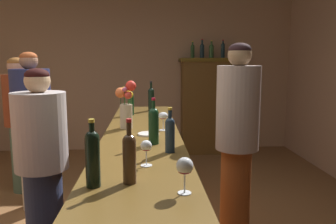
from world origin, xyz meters
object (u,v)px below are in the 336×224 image
at_px(bar_counter, 143,193).
at_px(wine_bottle_merlot, 170,133).
at_px(patron_tall, 33,125).
at_px(wine_bottle_pinot, 129,156).
at_px(wine_glass_rear, 163,117).
at_px(display_bottle_midright, 223,50).
at_px(bartender, 237,141).
at_px(wine_bottle_chardonnay, 93,156).
at_px(display_bottle_left, 193,50).
at_px(wine_bottle_syrah, 131,102).
at_px(patron_redhead, 42,163).
at_px(wine_glass_front, 146,147).
at_px(display_cabinet, 206,104).
at_px(cheese_plate, 148,134).
at_px(display_bottle_midleft, 202,50).
at_px(flower_arrangement, 126,104).
at_px(wine_bottle_riesling, 151,98).
at_px(patron_by_cabinet, 20,119).
at_px(wine_bottle_rose, 154,124).
at_px(display_bottle_center, 211,50).
at_px(wine_glass_mid, 185,168).

distance_m(bar_counter, wine_bottle_merlot, 0.84).
bearing_deg(patron_tall, wine_bottle_pinot, -33.97).
xyz_separation_m(bar_counter, wine_glass_rear, (0.17, 0.13, 0.60)).
bearing_deg(display_bottle_midright, bartender, -100.20).
xyz_separation_m(wine_bottle_chardonnay, display_bottle_left, (1.00, 4.12, 0.58)).
height_order(wine_bottle_chardonnay, wine_bottle_syrah, wine_bottle_chardonnay).
bearing_deg(patron_tall, wine_bottle_merlot, -20.52).
relative_size(display_bottle_midright, patron_redhead, 0.20).
distance_m(wine_bottle_pinot, patron_redhead, 1.17).
xyz_separation_m(wine_bottle_chardonnay, wine_glass_front, (0.24, 0.29, -0.04)).
xyz_separation_m(display_cabinet, cheese_plate, (-0.98, -3.03, 0.16)).
xyz_separation_m(display_cabinet, display_bottle_midleft, (-0.09, 0.00, 0.89)).
bearing_deg(wine_glass_rear, wine_bottle_chardonnay, -107.09).
distance_m(display_cabinet, wine_bottle_pinot, 4.23).
bearing_deg(flower_arrangement, patron_redhead, -144.56).
distance_m(wine_bottle_riesling, wine_bottle_syrah, 0.38).
relative_size(wine_bottle_syrah, flower_arrangement, 0.75).
height_order(display_bottle_midleft, display_bottle_midright, display_bottle_midleft).
xyz_separation_m(display_bottle_midright, patron_by_cabinet, (-2.74, -1.61, -0.84)).
height_order(wine_bottle_merlot, wine_bottle_rose, wine_bottle_rose).
height_order(wine_bottle_riesling, display_bottle_midright, display_bottle_midright).
xyz_separation_m(display_bottle_left, display_bottle_center, (0.31, 0.00, 0.00)).
bearing_deg(wine_bottle_rose, wine_glass_rear, 78.96).
xyz_separation_m(patron_tall, bartender, (1.88, -0.98, 0.04)).
height_order(wine_bottle_merlot, wine_glass_front, wine_bottle_merlot).
bearing_deg(wine_bottle_pinot, cheese_plate, 84.89).
bearing_deg(patron_tall, wine_bottle_rose, -17.90).
bearing_deg(bartender, wine_bottle_chardonnay, 45.23).
xyz_separation_m(wine_bottle_merlot, patron_by_cabinet, (-1.63, 1.94, -0.23)).
xyz_separation_m(wine_bottle_riesling, wine_glass_mid, (0.11, -2.47, -0.03)).
bearing_deg(display_bottle_midleft, patron_redhead, -117.80).
relative_size(wine_glass_rear, display_bottle_center, 0.54).
bearing_deg(wine_bottle_syrah, wine_bottle_riesling, 55.01).
height_order(wine_bottle_rose, wine_bottle_syrah, wine_bottle_rose).
bearing_deg(cheese_plate, wine_glass_rear, 51.56).
bearing_deg(wine_bottle_merlot, bartender, 40.15).
distance_m(bar_counter, wine_glass_rear, 0.64).
distance_m(bar_counter, wine_bottle_rose, 0.71).
bearing_deg(patron_redhead, display_bottle_left, 45.55).
relative_size(wine_bottle_merlot, patron_tall, 0.17).
xyz_separation_m(bar_counter, display_cabinet, (1.04, 3.01, 0.33)).
distance_m(display_cabinet, wine_bottle_rose, 3.47).
xyz_separation_m(wine_bottle_riesling, wine_glass_front, (-0.05, -2.07, -0.04)).
height_order(wine_bottle_pinot, flower_arrangement, flower_arrangement).
bearing_deg(bartender, wine_bottle_pinot, 49.65).
bearing_deg(bar_counter, wine_bottle_pinot, -92.26).
height_order(wine_glass_front, flower_arrangement, flower_arrangement).
xyz_separation_m(wine_bottle_chardonnay, wine_bottle_pinot, (0.16, 0.04, -0.01)).
distance_m(wine_bottle_riesling, bartender, 1.49).
distance_m(wine_bottle_syrah, flower_arrangement, 0.70).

